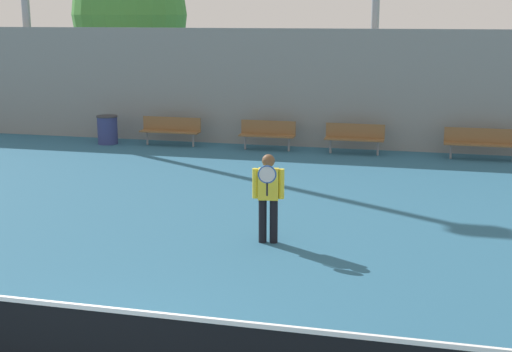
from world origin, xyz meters
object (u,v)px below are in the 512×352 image
at_px(tennis_net, 60,344).
at_px(bench_courtside_near, 171,128).
at_px(tennis_player, 268,193).
at_px(trash_bin, 107,130).
at_px(tree_green_tall, 130,15).
at_px(bench_adjacent_court, 355,136).
at_px(bench_by_gate, 268,132).
at_px(bench_courtside_far, 482,141).

xyz_separation_m(tennis_net, bench_courtside_near, (-3.91, 13.71, 0.03)).
relative_size(tennis_player, bench_courtside_near, 0.85).
xyz_separation_m(trash_bin, tree_green_tall, (-0.98, 4.22, 3.38)).
bearing_deg(tennis_player, bench_adjacent_court, 77.44).
xyz_separation_m(tennis_player, bench_adjacent_court, (0.57, 8.42, -0.36)).
relative_size(bench_by_gate, trash_bin, 1.88).
bearing_deg(tennis_player, trash_bin, 121.39).
bearing_deg(bench_courtside_near, bench_courtside_far, 0.00).
relative_size(bench_courtside_far, bench_by_gate, 1.25).
height_order(bench_courtside_near, tree_green_tall, tree_green_tall).
distance_m(tennis_player, tree_green_tall, 14.99).
xyz_separation_m(bench_courtside_far, bench_by_gate, (-5.97, -0.00, -0.00)).
xyz_separation_m(bench_courtside_far, tree_green_tall, (-11.89, 3.99, 3.30)).
relative_size(bench_by_gate, tree_green_tall, 0.28).
height_order(tennis_net, bench_courtside_far, tennis_net).
distance_m(bench_adjacent_court, tree_green_tall, 9.90).
xyz_separation_m(bench_by_gate, tree_green_tall, (-5.92, 3.99, 3.30)).
distance_m(bench_courtside_far, bench_by_gate, 5.97).
xyz_separation_m(bench_adjacent_court, trash_bin, (-7.46, -0.23, -0.08)).
distance_m(tennis_net, trash_bin, 14.70).
distance_m(tennis_player, bench_courtside_far, 9.34).
distance_m(bench_courtside_near, bench_by_gate, 2.98).
bearing_deg(bench_by_gate, tennis_net, -86.12).
xyz_separation_m(tennis_player, bench_by_gate, (-1.96, 8.42, -0.36)).
relative_size(bench_courtside_near, bench_courtside_far, 0.90).
relative_size(bench_courtside_near, trash_bin, 2.12).
bearing_deg(tree_green_tall, tennis_net, -68.85).
bearing_deg(bench_adjacent_court, tennis_net, -96.63).
bearing_deg(bench_courtside_far, trash_bin, -178.79).
bearing_deg(bench_by_gate, trash_bin, -177.35).
bearing_deg(bench_adjacent_court, bench_courtside_far, 0.01).
height_order(tennis_player, bench_by_gate, tennis_player).
relative_size(tennis_net, bench_courtside_near, 5.61).
xyz_separation_m(tennis_player, bench_courtside_far, (4.02, 8.42, -0.36)).
height_order(tennis_net, bench_by_gate, tennis_net).
bearing_deg(trash_bin, tennis_net, -66.47).
xyz_separation_m(tennis_net, tree_green_tall, (-6.85, 17.70, 3.33)).
xyz_separation_m(bench_courtside_near, trash_bin, (-1.96, -0.23, -0.09)).
height_order(bench_adjacent_court, bench_by_gate, same).
bearing_deg(trash_bin, bench_by_gate, 2.65).
relative_size(tennis_net, bench_by_gate, 6.31).
bearing_deg(tennis_player, bench_by_gate, 94.37).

